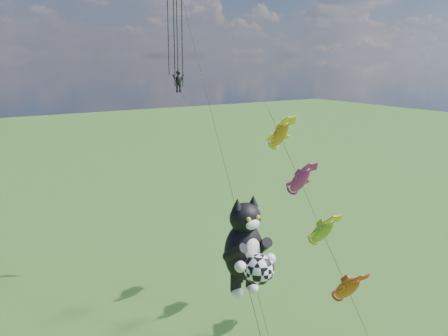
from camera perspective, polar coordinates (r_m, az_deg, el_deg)
cat_kite_rig at (r=27.86m, az=2.67°, el=-9.18°), size 2.63×4.22×11.77m
fish_windsock_rig at (r=35.86m, az=9.88°, el=-4.25°), size 2.73×15.82×15.80m
parafoil_rig at (r=40.84m, az=-5.11°, el=11.78°), size 2.68×17.48×27.34m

